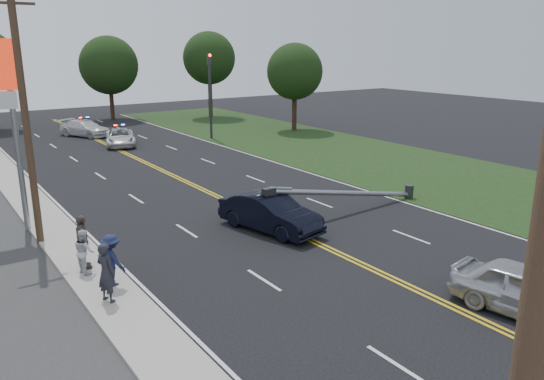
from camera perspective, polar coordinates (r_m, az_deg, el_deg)
ground at (r=17.98m, az=16.57°, el=-10.89°), size 120.00×120.00×0.00m
sidewalk at (r=21.74m, az=-20.47°, el=-6.40°), size 1.80×70.00×0.12m
grass_verge at (r=33.92m, az=17.98°, el=1.41°), size 12.00×80.00×0.01m
centerline_yellow at (r=24.89m, az=-1.48°, el=-2.76°), size 0.36×80.00×0.00m
traffic_signal at (r=45.25m, az=-6.68°, el=10.79°), size 0.28×0.41×7.05m
fallen_streetlight at (r=25.63m, az=8.84°, el=-0.29°), size 9.36×0.44×1.91m
utility_pole_mid at (r=22.30m, az=-25.00°, el=7.05°), size 1.60×0.28×10.00m
tree_7 at (r=59.15m, az=-17.14°, el=12.69°), size 6.01×6.01×8.66m
tree_8 at (r=59.07m, az=-6.78°, el=13.90°), size 5.60×5.60×9.13m
tree_9 at (r=49.44m, az=2.47°, el=12.60°), size 5.10×5.10×7.93m
crashed_sedan at (r=22.72m, az=-0.21°, el=-2.47°), size 2.73×5.10×1.60m
waiting_sedan at (r=17.55m, az=25.89°, el=-9.78°), size 2.50×4.72×1.53m
emergency_a at (r=43.80m, az=-16.01°, el=5.46°), size 3.44×5.12×1.30m
emergency_b at (r=49.28m, az=-19.47°, el=6.29°), size 4.02×5.22×1.41m
bystander_a at (r=17.09m, az=-17.42°, el=-8.45°), size 0.70×0.82×1.90m
bystander_b at (r=19.46m, az=-19.55°, el=-6.22°), size 0.68×0.82×1.56m
bystander_c at (r=18.18m, az=-16.87°, el=-7.21°), size 1.02×1.28×1.74m
bystander_d at (r=19.75m, az=-19.70°, el=-5.30°), size 0.63×1.20×1.95m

